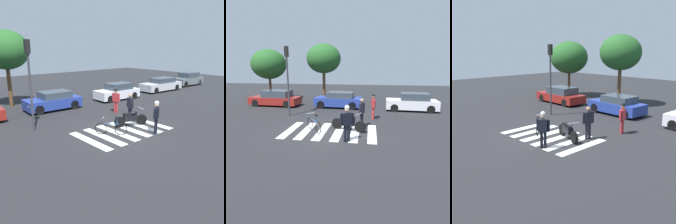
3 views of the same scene
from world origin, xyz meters
TOP-DOWN VIEW (x-y plane):
  - ground_plane at (0.00, 0.00)m, footprint 60.00×60.00m
  - police_motorcycle at (0.94, 0.33)m, footprint 1.96×0.93m
  - leaning_bicycle at (-0.90, -0.06)m, footprint 1.13×1.30m
  - officer_on_foot at (1.64, 1.09)m, footprint 0.32×0.66m
  - officer_by_motorcycle at (1.06, -1.41)m, footprint 0.60×0.40m
  - pedestrian_bystander at (2.31, 3.14)m, footprint 0.29×0.64m
  - crosswalk_stripes at (-0.00, 0.00)m, footprint 4.95×3.12m
  - car_maroon_wagon at (-6.32, 6.75)m, footprint 4.49×2.05m
  - car_blue_hatchback at (-0.56, 6.76)m, footprint 4.03×1.98m
  - traffic_light_pole at (-3.64, 3.25)m, footprint 0.25×0.34m
  - street_tree_near at (-8.31, 9.76)m, footprint 3.55×3.55m
  - street_tree_mid at (-2.52, 9.76)m, footprint 3.35×3.35m

SIDE VIEW (x-z plane):
  - ground_plane at x=0.00m, z-range 0.00..0.00m
  - crosswalk_stripes at x=0.00m, z-range 0.00..0.01m
  - leaning_bicycle at x=-0.90m, z-range -0.13..0.86m
  - police_motorcycle at x=0.94m, z-range -0.06..0.97m
  - car_blue_hatchback at x=-0.56m, z-range -0.02..1.32m
  - car_maroon_wagon at x=-6.32m, z-range -0.04..1.35m
  - officer_on_foot at x=1.64m, z-range 0.12..1.82m
  - pedestrian_bystander at x=2.31m, z-range 0.12..1.84m
  - officer_by_motorcycle at x=1.06m, z-range 0.13..1.89m
  - traffic_light_pole at x=-3.64m, z-range 0.78..5.60m
  - street_tree_near at x=-8.31m, z-range 1.09..6.31m
  - street_tree_mid at x=-2.52m, z-range 1.39..7.05m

